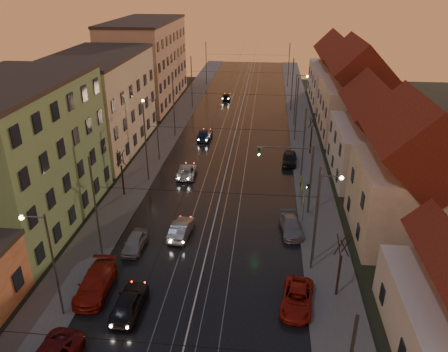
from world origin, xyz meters
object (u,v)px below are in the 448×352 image
(street_lamp_2, at_px, (154,123))
(driving_car_1, at_px, (181,229))
(street_lamp_0, at_px, (48,256))
(parked_left_2, at_px, (95,283))
(driving_car_3, at_px, (205,134))
(parked_right_2, at_px, (289,159))
(driving_car_0, at_px, (129,302))
(driving_car_2, at_px, (187,171))
(street_lamp_1, at_px, (321,210))
(parked_left_3, at_px, (135,242))
(driving_car_4, at_px, (226,97))
(parked_right_1, at_px, (291,226))
(parked_right_0, at_px, (297,298))
(traffic_light_mast, at_px, (301,171))
(street_lamp_3, at_px, (298,95))

(street_lamp_2, height_order, driving_car_1, street_lamp_2)
(street_lamp_0, distance_m, street_lamp_2, 28.00)
(street_lamp_2, bearing_deg, parked_left_2, -86.31)
(driving_car_3, height_order, parked_right_2, parked_right_2)
(driving_car_0, distance_m, driving_car_2, 22.73)
(driving_car_3, relative_size, parked_right_2, 1.11)
(driving_car_1, bearing_deg, street_lamp_1, 171.28)
(street_lamp_1, distance_m, parked_left_3, 15.89)
(driving_car_0, relative_size, driving_car_2, 1.04)
(parked_left_2, bearing_deg, driving_car_4, 83.10)
(driving_car_2, height_order, driving_car_4, driving_car_2)
(driving_car_2, distance_m, driving_car_3, 12.84)
(street_lamp_0, height_order, driving_car_4, street_lamp_0)
(driving_car_4, xyz_separation_m, parked_left_3, (-3.01, -49.90, 0.04))
(driving_car_3, xyz_separation_m, parked_right_1, (11.39, -23.95, -0.04))
(parked_right_0, bearing_deg, driving_car_1, 147.68)
(street_lamp_0, bearing_deg, parked_right_2, 59.55)
(driving_car_0, bearing_deg, driving_car_1, -98.70)
(driving_car_1, relative_size, driving_car_2, 0.98)
(traffic_light_mast, distance_m, parked_right_1, 5.34)
(street_lamp_1, distance_m, driving_car_3, 31.66)
(driving_car_0, bearing_deg, driving_car_2, -88.66)
(driving_car_4, height_order, parked_left_3, parked_left_3)
(street_lamp_1, xyz_separation_m, traffic_light_mast, (-1.11, 8.00, -0.29))
(traffic_light_mast, distance_m, driving_car_3, 24.11)
(parked_left_3, bearing_deg, parked_left_2, -101.66)
(driving_car_4, relative_size, parked_left_3, 0.94)
(street_lamp_2, xyz_separation_m, parked_right_0, (16.38, -25.38, -4.24))
(driving_car_2, bearing_deg, parked_right_0, 117.29)
(parked_left_3, height_order, parked_right_0, parked_left_3)
(street_lamp_2, bearing_deg, parked_right_0, -57.16)
(driving_car_1, height_order, driving_car_4, driving_car_1)
(traffic_light_mast, distance_m, driving_car_1, 12.42)
(driving_car_0, relative_size, parked_right_2, 1.09)
(traffic_light_mast, bearing_deg, parked_right_1, -102.40)
(street_lamp_0, height_order, street_lamp_2, same)
(street_lamp_2, xyz_separation_m, street_lamp_3, (18.21, 16.00, 0.00))
(street_lamp_2, height_order, traffic_light_mast, street_lamp_2)
(parked_right_0, height_order, parked_right_2, parked_right_2)
(driving_car_2, distance_m, parked_right_0, 24.03)
(street_lamp_0, bearing_deg, parked_right_1, 37.41)
(parked_right_1, bearing_deg, driving_car_0, -141.63)
(street_lamp_2, relative_size, street_lamp_3, 1.00)
(street_lamp_1, height_order, street_lamp_2, same)
(street_lamp_1, bearing_deg, parked_right_2, 94.22)
(traffic_light_mast, bearing_deg, driving_car_2, 148.56)
(driving_car_1, distance_m, parked_left_3, 4.34)
(driving_car_1, bearing_deg, street_lamp_0, 64.24)
(street_lamp_3, bearing_deg, parked_left_3, -113.27)
(street_lamp_0, distance_m, driving_car_4, 58.76)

